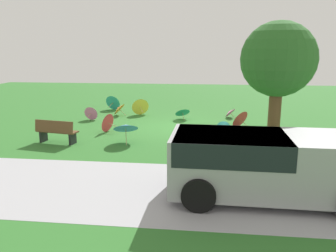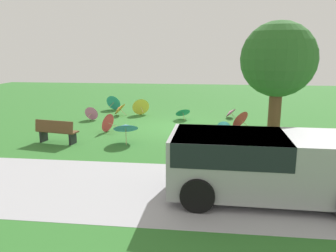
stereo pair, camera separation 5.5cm
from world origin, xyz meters
name	(u,v)px [view 1 (the left image)]	position (x,y,z in m)	size (l,w,h in m)	color
ground	(173,127)	(0.00, 0.00, 0.00)	(40.00, 40.00, 0.00)	#2D6B28
road_strip	(146,189)	(0.00, 6.99, 0.00)	(40.00, 3.83, 0.01)	#9E9EA3
van_dark	(262,161)	(-2.82, 7.15, 0.91)	(4.64, 2.20, 1.53)	#99999E
park_bench	(56,131)	(4.09, 3.17, 0.47)	(1.66, 0.76, 0.90)	brown
shade_tree	(278,61)	(-3.88, 2.90, 3.10)	(2.56, 2.56, 4.43)	brown
parasol_pink_0	(230,112)	(-2.72, -2.57, 0.30)	(0.76, 0.81, 0.57)	tan
parasol_red_0	(106,122)	(2.77, 1.16, 0.41)	(0.84, 0.88, 0.83)	tan
parasol_blue_0	(126,127)	(1.51, 2.81, 0.63)	(1.13, 1.10, 0.92)	tan
parasol_orange_0	(119,108)	(3.19, -2.51, 0.39)	(0.77, 0.84, 0.71)	tan
parasol_teal_0	(114,102)	(3.94, -4.24, 0.45)	(0.99, 0.94, 0.91)	tan
parasol_pink_1	(92,113)	(4.24, -1.21, 0.36)	(0.73, 0.62, 0.71)	tan
parasol_red_1	(239,119)	(-2.97, -0.23, 0.43)	(1.02, 1.03, 0.86)	tan
parasol_teal_1	(182,112)	(-0.30, -1.84, 0.40)	(0.96, 0.93, 0.67)	tan
parasol_teal_2	(223,127)	(-2.22, 0.99, 0.28)	(0.65, 0.60, 0.56)	tan
parasol_pink_2	(185,139)	(-0.75, 3.23, 0.32)	(0.81, 0.75, 0.65)	tan
parasol_yellow_0	(140,106)	(2.08, -2.87, 0.47)	(1.02, 1.03, 0.94)	tan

